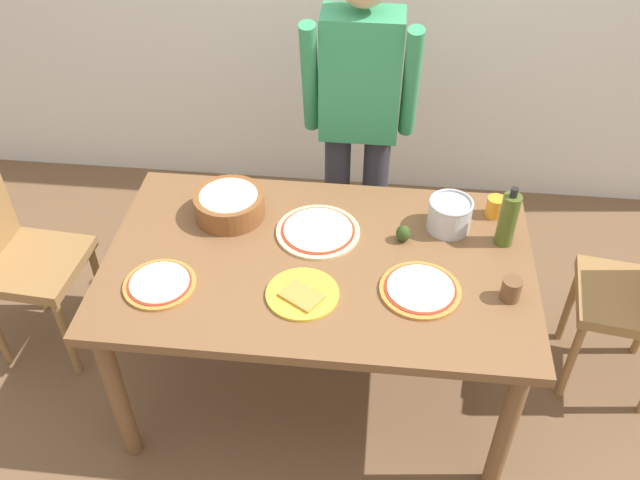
{
  "coord_description": "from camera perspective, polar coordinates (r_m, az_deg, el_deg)",
  "views": [
    {
      "loc": [
        0.21,
        -1.88,
        2.49
      ],
      "look_at": [
        0.0,
        0.05,
        0.81
      ],
      "focal_mm": 38.49,
      "sensor_mm": 36.0,
      "label": 1
    }
  ],
  "objects": [
    {
      "name": "avocado",
      "position": [
        2.64,
        6.94,
        0.55
      ],
      "size": [
        0.06,
        0.06,
        0.07
      ],
      "primitive_type": "ellipsoid",
      "color": "#2D4219",
      "rests_on": "dining_table"
    },
    {
      "name": "olive_oil_bottle",
      "position": [
        2.66,
        15.36,
        1.68
      ],
      "size": [
        0.07,
        0.07,
        0.26
      ],
      "color": "#47561E",
      "rests_on": "dining_table"
    },
    {
      "name": "popcorn_bowl",
      "position": [
        2.75,
        -7.57,
        3.09
      ],
      "size": [
        0.28,
        0.28,
        0.11
      ],
      "color": "brown",
      "rests_on": "dining_table"
    },
    {
      "name": "dining_table",
      "position": [
        2.62,
        -0.12,
        -3.04
      ],
      "size": [
        1.6,
        0.96,
        0.76
      ],
      "color": "brown",
      "rests_on": "ground"
    },
    {
      "name": "pizza_cooked_on_tray",
      "position": [
        2.46,
        8.33,
        -4.09
      ],
      "size": [
        0.29,
        0.29,
        0.02
      ],
      "color": "#C67A33",
      "rests_on": "dining_table"
    },
    {
      "name": "cup_orange",
      "position": [
        2.82,
        14.34,
        2.69
      ],
      "size": [
        0.07,
        0.07,
        0.08
      ],
      "primitive_type": "cylinder",
      "color": "orange",
      "rests_on": "dining_table"
    },
    {
      "name": "pizza_raw_on_board",
      "position": [
        2.67,
        -0.17,
        0.75
      ],
      "size": [
        0.33,
        0.33,
        0.02
      ],
      "color": "beige",
      "rests_on": "dining_table"
    },
    {
      "name": "person_cook",
      "position": [
        3.06,
        3.26,
        10.37
      ],
      "size": [
        0.49,
        0.25,
        1.62
      ],
      "color": "#2D2D38",
      "rests_on": "ground"
    },
    {
      "name": "steel_pot",
      "position": [
        2.71,
        10.72,
        2.1
      ],
      "size": [
        0.17,
        0.17,
        0.13
      ],
      "color": "#B7B7BC",
      "rests_on": "dining_table"
    },
    {
      "name": "ground",
      "position": [
        3.13,
        -0.1,
        -11.91
      ],
      "size": [
        8.0,
        8.0,
        0.0
      ],
      "primitive_type": "plane",
      "color": "brown"
    },
    {
      "name": "chair_wooden_left",
      "position": [
        3.2,
        -24.04,
        -0.86
      ],
      "size": [
        0.43,
        0.43,
        0.95
      ],
      "color": "olive",
      "rests_on": "ground"
    },
    {
      "name": "plate_with_slice",
      "position": [
        2.42,
        -1.48,
        -4.53
      ],
      "size": [
        0.26,
        0.26,
        0.02
      ],
      "color": "gold",
      "rests_on": "dining_table"
    },
    {
      "name": "cup_small_brown",
      "position": [
        2.48,
        15.6,
        -3.97
      ],
      "size": [
        0.07,
        0.07,
        0.08
      ],
      "primitive_type": "cylinder",
      "color": "brown",
      "rests_on": "dining_table"
    },
    {
      "name": "pizza_second_cooked",
      "position": [
        2.52,
        -13.19,
        -3.57
      ],
      "size": [
        0.26,
        0.26,
        0.02
      ],
      "color": "#C67A33",
      "rests_on": "dining_table"
    }
  ]
}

